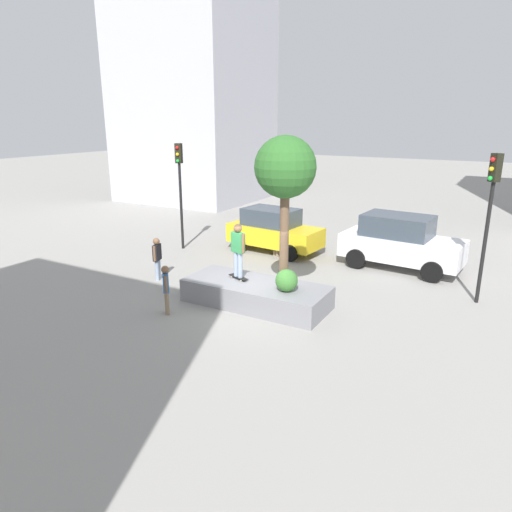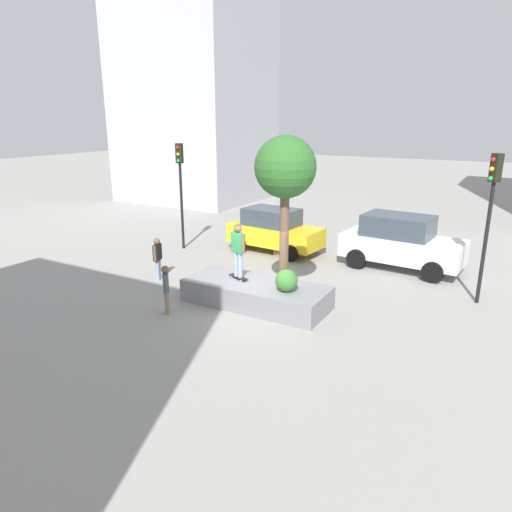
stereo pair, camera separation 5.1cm
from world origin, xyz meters
TOP-DOWN VIEW (x-y plane):
  - ground_plane at (0.00, 0.00)m, footprint 120.00×120.00m
  - planter_ledge at (0.14, 0.04)m, footprint 4.65×1.90m
  - plaza_tree at (1.00, 0.25)m, footprint 1.83×1.83m
  - boxwood_shrub at (1.30, -0.13)m, footprint 0.68×0.68m
  - skateboard at (-0.57, 0.12)m, footprint 0.82×0.48m
  - skateboarder at (-0.57, 0.12)m, footprint 0.57×0.33m
  - taxi_cab at (-2.25, 5.88)m, footprint 4.33×2.28m
  - police_car at (3.23, 6.16)m, footprint 4.76×2.49m
  - traffic_light_corner at (6.32, 3.74)m, footprint 0.37×0.37m
  - traffic_light_median at (-6.13, 4.27)m, footprint 0.33×0.37m
  - bystander_watching at (-1.88, -1.93)m, footprint 0.40×0.43m
  - pedestrian_crossing at (-4.22, 0.37)m, footprint 0.30×0.52m
  - passerby_with_bag at (-1.79, 5.24)m, footprint 0.52×0.37m

SIDE VIEW (x-z plane):
  - ground_plane at x=0.00m, z-range 0.00..0.00m
  - planter_ledge at x=0.14m, z-range 0.00..0.73m
  - skateboard at x=-0.57m, z-range 0.75..0.83m
  - bystander_watching at x=-1.88m, z-range 0.12..1.66m
  - pedestrian_crossing at x=-4.22m, z-range 0.12..1.72m
  - passerby_with_bag at x=-1.79m, z-range 0.13..1.82m
  - taxi_cab at x=-2.25m, z-range 0.02..1.96m
  - boxwood_shrub at x=1.30m, z-range 0.73..1.42m
  - police_car at x=3.23m, z-range 0.02..2.16m
  - skateboarder at x=-0.57m, z-range 0.94..2.70m
  - traffic_light_median at x=-6.13m, z-range 0.85..5.58m
  - traffic_light_corner at x=6.32m, z-range 0.85..5.63m
  - plaza_tree at x=1.00m, z-range 2.03..6.63m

